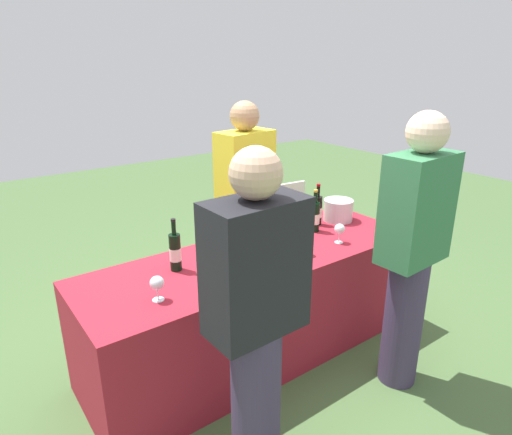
{
  "coord_description": "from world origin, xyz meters",
  "views": [
    {
      "loc": [
        -1.54,
        -2.09,
        1.92
      ],
      "look_at": [
        0.0,
        0.0,
        0.98
      ],
      "focal_mm": 31.36,
      "sensor_mm": 36.0,
      "label": 1
    }
  ],
  "objects_px": {
    "wine_bottle_3": "(317,210)",
    "menu_board": "(283,226)",
    "wine_glass_1": "(304,242)",
    "guest_0": "(256,316)",
    "wine_bottle_0": "(175,252)",
    "guest_1": "(412,248)",
    "server_pouring": "(245,201)",
    "wine_bottle_2": "(315,216)",
    "wine_bottle_1": "(268,227)",
    "ice_bucket": "(338,210)",
    "wine_glass_0": "(157,284)",
    "wine_glass_2": "(340,230)"
  },
  "relations": [
    {
      "from": "wine_bottle_3",
      "to": "menu_board",
      "type": "height_order",
      "value": "wine_bottle_3"
    },
    {
      "from": "wine_glass_1",
      "to": "guest_0",
      "type": "xyz_separation_m",
      "value": [
        -0.79,
        -0.55,
        0.04
      ]
    },
    {
      "from": "wine_bottle_0",
      "to": "guest_1",
      "type": "height_order",
      "value": "guest_1"
    },
    {
      "from": "server_pouring",
      "to": "wine_bottle_2",
      "type": "bearing_deg",
      "value": 106.18
    },
    {
      "from": "wine_bottle_1",
      "to": "wine_glass_1",
      "type": "relative_size",
      "value": 2.31
    },
    {
      "from": "ice_bucket",
      "to": "wine_bottle_2",
      "type": "bearing_deg",
      "value": -168.95
    },
    {
      "from": "wine_bottle_3",
      "to": "ice_bucket",
      "type": "distance_m",
      "value": 0.2
    },
    {
      "from": "wine_glass_0",
      "to": "server_pouring",
      "type": "distance_m",
      "value": 1.33
    },
    {
      "from": "wine_glass_1",
      "to": "server_pouring",
      "type": "xyz_separation_m",
      "value": [
        0.1,
        0.79,
        0.05
      ]
    },
    {
      "from": "server_pouring",
      "to": "wine_bottle_1",
      "type": "bearing_deg",
      "value": 64.52
    },
    {
      "from": "wine_bottle_0",
      "to": "wine_glass_1",
      "type": "distance_m",
      "value": 0.8
    },
    {
      "from": "server_pouring",
      "to": "ice_bucket",
      "type": "bearing_deg",
      "value": 131.36
    },
    {
      "from": "wine_glass_2",
      "to": "guest_1",
      "type": "height_order",
      "value": "guest_1"
    },
    {
      "from": "wine_bottle_0",
      "to": "wine_glass_1",
      "type": "bearing_deg",
      "value": -21.26
    },
    {
      "from": "wine_bottle_2",
      "to": "menu_board",
      "type": "height_order",
      "value": "wine_bottle_2"
    },
    {
      "from": "wine_bottle_0",
      "to": "menu_board",
      "type": "bearing_deg",
      "value": 28.68
    },
    {
      "from": "wine_bottle_2",
      "to": "wine_glass_1",
      "type": "relative_size",
      "value": 2.4
    },
    {
      "from": "wine_bottle_0",
      "to": "wine_bottle_1",
      "type": "xyz_separation_m",
      "value": [
        0.7,
        0.01,
        -0.01
      ]
    },
    {
      "from": "wine_glass_0",
      "to": "wine_glass_2",
      "type": "distance_m",
      "value": 1.31
    },
    {
      "from": "guest_1",
      "to": "menu_board",
      "type": "xyz_separation_m",
      "value": [
        0.45,
        1.68,
        -0.49
      ]
    },
    {
      "from": "menu_board",
      "to": "wine_glass_0",
      "type": "bearing_deg",
      "value": -142.5
    },
    {
      "from": "wine_bottle_1",
      "to": "wine_bottle_3",
      "type": "bearing_deg",
      "value": 5.22
    },
    {
      "from": "wine_glass_2",
      "to": "menu_board",
      "type": "xyz_separation_m",
      "value": [
        0.43,
        1.11,
        -0.41
      ]
    },
    {
      "from": "wine_bottle_1",
      "to": "wine_glass_2",
      "type": "height_order",
      "value": "wine_bottle_1"
    },
    {
      "from": "guest_0",
      "to": "menu_board",
      "type": "relative_size",
      "value": 1.95
    },
    {
      "from": "guest_1",
      "to": "wine_bottle_0",
      "type": "bearing_deg",
      "value": 138.76
    },
    {
      "from": "wine_glass_0",
      "to": "server_pouring",
      "type": "relative_size",
      "value": 0.08
    },
    {
      "from": "wine_bottle_1",
      "to": "wine_bottle_3",
      "type": "height_order",
      "value": "wine_bottle_3"
    },
    {
      "from": "guest_0",
      "to": "wine_bottle_1",
      "type": "bearing_deg",
      "value": 48.18
    },
    {
      "from": "wine_bottle_2",
      "to": "guest_1",
      "type": "xyz_separation_m",
      "value": [
        -0.03,
        -0.83,
        0.06
      ]
    },
    {
      "from": "wine_glass_2",
      "to": "guest_1",
      "type": "xyz_separation_m",
      "value": [
        -0.02,
        -0.57,
        0.07
      ]
    },
    {
      "from": "wine_bottle_3",
      "to": "menu_board",
      "type": "bearing_deg",
      "value": 67.82
    },
    {
      "from": "wine_bottle_0",
      "to": "wine_bottle_1",
      "type": "bearing_deg",
      "value": 1.06
    },
    {
      "from": "guest_1",
      "to": "wine_glass_2",
      "type": "bearing_deg",
      "value": 86.09
    },
    {
      "from": "wine_bottle_0",
      "to": "guest_1",
      "type": "relative_size",
      "value": 0.19
    },
    {
      "from": "wine_bottle_1",
      "to": "ice_bucket",
      "type": "relative_size",
      "value": 1.33
    },
    {
      "from": "server_pouring",
      "to": "guest_1",
      "type": "bearing_deg",
      "value": 90.82
    },
    {
      "from": "wine_bottle_1",
      "to": "server_pouring",
      "type": "relative_size",
      "value": 0.18
    },
    {
      "from": "server_pouring",
      "to": "wine_bottle_0",
      "type": "bearing_deg",
      "value": 22.47
    },
    {
      "from": "wine_glass_0",
      "to": "ice_bucket",
      "type": "xyz_separation_m",
      "value": [
        1.63,
        0.29,
        -0.01
      ]
    },
    {
      "from": "server_pouring",
      "to": "menu_board",
      "type": "bearing_deg",
      "value": -161.44
    },
    {
      "from": "ice_bucket",
      "to": "server_pouring",
      "type": "relative_size",
      "value": 0.14
    },
    {
      "from": "wine_bottle_2",
      "to": "wine_glass_1",
      "type": "bearing_deg",
      "value": -141.85
    },
    {
      "from": "wine_bottle_2",
      "to": "server_pouring",
      "type": "height_order",
      "value": "server_pouring"
    },
    {
      "from": "wine_bottle_0",
      "to": "wine_bottle_2",
      "type": "bearing_deg",
      "value": -1.44
    },
    {
      "from": "wine_bottle_0",
      "to": "menu_board",
      "type": "xyz_separation_m",
      "value": [
        1.51,
        0.82,
        -0.44
      ]
    },
    {
      "from": "wine_glass_2",
      "to": "guest_0",
      "type": "distance_m",
      "value": 1.24
    },
    {
      "from": "wine_bottle_1",
      "to": "menu_board",
      "type": "relative_size",
      "value": 0.36
    },
    {
      "from": "wine_glass_1",
      "to": "server_pouring",
      "type": "height_order",
      "value": "server_pouring"
    },
    {
      "from": "wine_bottle_0",
      "to": "server_pouring",
      "type": "xyz_separation_m",
      "value": [
        0.85,
        0.5,
        0.02
      ]
    }
  ]
}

